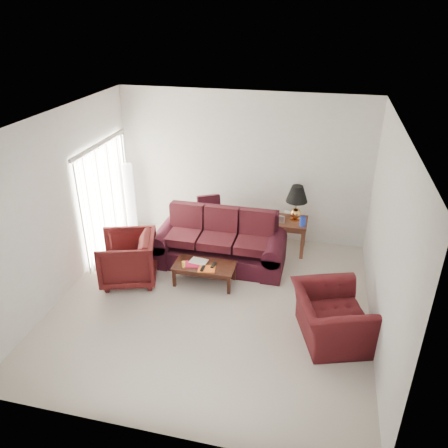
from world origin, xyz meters
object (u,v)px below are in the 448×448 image
(floor_lamp, at_px, (130,198))
(coffee_table, at_px, (205,274))
(armchair_right, at_px, (331,317))
(armchair_left, at_px, (128,258))
(sofa, at_px, (219,240))
(end_table, at_px, (290,236))

(floor_lamp, relative_size, coffee_table, 1.45)
(armchair_right, bearing_deg, armchair_left, 59.89)
(coffee_table, bearing_deg, sofa, 103.41)
(armchair_left, distance_m, coffee_table, 1.37)
(armchair_right, bearing_deg, floor_lamp, 41.12)
(coffee_table, bearing_deg, end_table, 68.49)
(armchair_right, bearing_deg, end_table, 0.29)
(sofa, height_order, end_table, sofa)
(end_table, bearing_deg, armchair_right, -71.44)
(floor_lamp, distance_m, armchair_left, 1.92)
(end_table, distance_m, armchair_right, 2.55)
(floor_lamp, bearing_deg, sofa, -22.17)
(sofa, height_order, floor_lamp, floor_lamp)
(end_table, xyz_separation_m, coffee_table, (-1.34, -1.48, -0.15))
(armchair_right, xyz_separation_m, coffee_table, (-2.16, 0.94, -0.19))
(sofa, xyz_separation_m, armchair_left, (-1.42, -0.89, -0.06))
(end_table, bearing_deg, armchair_left, -147.70)
(end_table, bearing_deg, floor_lamp, 178.92)
(sofa, xyz_separation_m, end_table, (1.26, 0.80, -0.17))
(floor_lamp, xyz_separation_m, coffee_table, (2.05, -1.55, -0.58))
(armchair_left, height_order, coffee_table, armchair_left)
(armchair_left, xyz_separation_m, coffee_table, (1.33, 0.21, -0.25))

